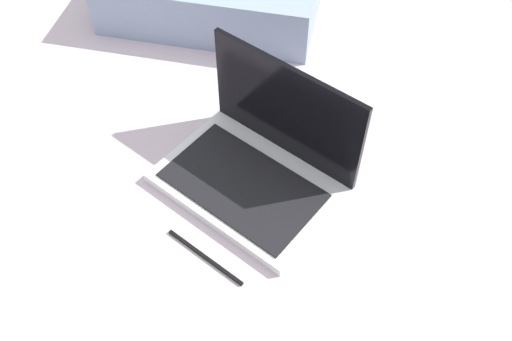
{
  "coord_description": "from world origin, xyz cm",
  "views": [
    {
      "loc": [
        10.06,
        -70.16,
        104.32
      ],
      "look_at": [
        -3.46,
        -7.81,
        24.0
      ],
      "focal_mm": 39.14,
      "sensor_mm": 36.0,
      "label": 1
    }
  ],
  "objects": [
    {
      "name": "charger_cable",
      "position": [
        -9.07,
        -24.25,
        18.3
      ],
      "size": [
        15.52,
        8.05,
        0.6
      ],
      "primitive_type": "cube",
      "rotation": [
        0.0,
        0.0,
        -0.46
      ],
      "color": "black",
      "rests_on": "bed_mattress"
    },
    {
      "name": "laptop",
      "position": [
        -3.8,
        -4.74,
        22.41
      ],
      "size": [
        39.8,
        35.33,
        23.0
      ],
      "rotation": [
        0.0,
        0.0,
        -0.46
      ],
      "color": "silver",
      "rests_on": "bed_mattress"
    },
    {
      "name": "bed_mattress",
      "position": [
        0.0,
        0.0,
        9.0
      ],
      "size": [
        180.0,
        140.0,
        18.0
      ],
      "primitive_type": "cube",
      "color": "silver",
      "rests_on": "ground"
    }
  ]
}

